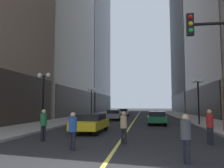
{
  "coord_description": "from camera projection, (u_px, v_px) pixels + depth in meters",
  "views": [
    {
      "loc": [
        1.31,
        -5.92,
        1.92
      ],
      "look_at": [
        -3.51,
        27.94,
        5.14
      ],
      "focal_mm": 36.43,
      "sensor_mm": 36.0,
      "label": 1
    }
  ],
  "objects": [
    {
      "name": "street_lamp_left_far",
      "position": [
        91.0,
        96.0,
        33.44
      ],
      "size": [
        1.06,
        0.36,
        4.43
      ],
      "color": "black",
      "rests_on": "ground"
    },
    {
      "name": "car_yellow",
      "position": [
        91.0,
        122.0,
        16.06
      ],
      "size": [
        2.01,
        4.4,
        1.32
      ],
      "color": "yellow",
      "rests_on": "ground"
    },
    {
      "name": "street_lamp_left_near",
      "position": [
        44.0,
        88.0,
        17.54
      ],
      "size": [
        1.06,
        0.36,
        4.43
      ],
      "color": "black",
      "rests_on": "ground"
    },
    {
      "name": "car_grey",
      "position": [
        114.0,
        114.0,
        30.04
      ],
      "size": [
        2.0,
        4.53,
        1.32
      ],
      "color": "slate",
      "rests_on": "ground"
    },
    {
      "name": "pedestrian_in_blue_hoodie",
      "position": [
        73.0,
        128.0,
        9.76
      ],
      "size": [
        0.46,
        0.46,
        1.62
      ],
      "color": "black",
      "rests_on": "ground"
    },
    {
      "name": "car_green",
      "position": [
        157.0,
        117.0,
        22.57
      ],
      "size": [
        1.94,
        4.36,
        1.32
      ],
      "color": "#196038",
      "rests_on": "ground"
    },
    {
      "name": "street_lamp_right_mid",
      "position": [
        198.0,
        91.0,
        21.62
      ],
      "size": [
        1.06,
        0.36,
        4.43
      ],
      "color": "black",
      "rests_on": "ground"
    },
    {
      "name": "sidewalk_right",
      "position": [
        185.0,
        116.0,
        39.19
      ],
      "size": [
        4.5,
        78.0,
        0.15
      ],
      "primitive_type": "cube",
      "color": "#9E9991",
      "rests_on": "ground"
    },
    {
      "name": "pedestrian_in_green_parka",
      "position": [
        44.0,
        123.0,
        12.26
      ],
      "size": [
        0.47,
        0.47,
        1.7
      ],
      "color": "black",
      "rests_on": "ground"
    },
    {
      "name": "car_silver",
      "position": [
        123.0,
        112.0,
        40.36
      ],
      "size": [
        1.86,
        4.06,
        1.32
      ],
      "color": "#B7B7BC",
      "rests_on": "ground"
    },
    {
      "name": "lane_centre_stripe",
      "position": [
        137.0,
        116.0,
        40.34
      ],
      "size": [
        0.16,
        70.0,
        0.01
      ],
      "primitive_type": "cube",
      "color": "#E5D64C",
      "rests_on": "ground"
    },
    {
      "name": "pedestrian_with_orange_bag",
      "position": [
        186.0,
        135.0,
        7.54
      ],
      "size": [
        0.44,
        0.44,
        1.63
      ],
      "color": "black",
      "rests_on": "ground"
    },
    {
      "name": "sidewalk_left",
      "position": [
        92.0,
        115.0,
        41.5
      ],
      "size": [
        4.5,
        78.0,
        0.15
      ],
      "primitive_type": "cube",
      "color": "#9E9991",
      "rests_on": "ground"
    },
    {
      "name": "pedestrian_in_tan_trench",
      "position": [
        124.0,
        125.0,
        11.4
      ],
      "size": [
        0.38,
        0.38,
        1.61
      ],
      "color": "black",
      "rests_on": "ground"
    },
    {
      "name": "building_left_mid",
      "position": [
        47.0,
        12.0,
        44.13
      ],
      "size": [
        13.71,
        24.0,
        40.0
      ],
      "color": "#B7AD99",
      "rests_on": "ground"
    },
    {
      "name": "ground_plane",
      "position": [
        137.0,
        116.0,
        40.34
      ],
      "size": [
        200.0,
        200.0,
        0.0
      ],
      "primitive_type": "plane",
      "color": "#262628"
    },
    {
      "name": "pedestrian_in_red_jacket",
      "position": [
        210.0,
        124.0,
        11.21
      ],
      "size": [
        0.45,
        0.45,
        1.72
      ],
      "color": "black",
      "rests_on": "ground"
    }
  ]
}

